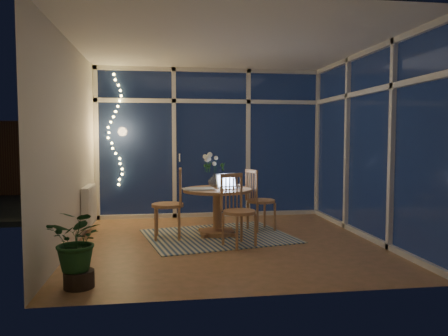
{
  "coord_description": "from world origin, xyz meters",
  "views": [
    {
      "loc": [
        -0.88,
        -5.67,
        1.4
      ],
      "look_at": [
        -0.02,
        0.25,
        0.98
      ],
      "focal_mm": 35.0,
      "sensor_mm": 36.0,
      "label": 1
    }
  ],
  "objects_px": {
    "dining_table": "(217,212)",
    "chair_front": "(239,210)",
    "flower_vase": "(214,179)",
    "chair_left": "(168,203)",
    "chair_right": "(261,199)",
    "laptop": "(230,181)",
    "potted_plant": "(78,247)"
  },
  "relations": [
    {
      "from": "dining_table",
      "to": "chair_front",
      "type": "relative_size",
      "value": 1.04
    },
    {
      "from": "chair_front",
      "to": "flower_vase",
      "type": "xyz_separation_m",
      "value": [
        -0.2,
        1.01,
        0.3
      ]
    },
    {
      "from": "flower_vase",
      "to": "chair_left",
      "type": "bearing_deg",
      "value": -147.21
    },
    {
      "from": "chair_right",
      "to": "flower_vase",
      "type": "bearing_deg",
      "value": 64.5
    },
    {
      "from": "chair_left",
      "to": "laptop",
      "type": "relative_size",
      "value": 3.13
    },
    {
      "from": "potted_plant",
      "to": "chair_right",
      "type": "bearing_deg",
      "value": 44.5
    },
    {
      "from": "potted_plant",
      "to": "dining_table",
      "type": "bearing_deg",
      "value": 52.14
    },
    {
      "from": "chair_left",
      "to": "flower_vase",
      "type": "distance_m",
      "value": 0.88
    },
    {
      "from": "dining_table",
      "to": "laptop",
      "type": "xyz_separation_m",
      "value": [
        0.18,
        -0.02,
        0.45
      ]
    },
    {
      "from": "flower_vase",
      "to": "chair_front",
      "type": "bearing_deg",
      "value": -78.88
    },
    {
      "from": "dining_table",
      "to": "flower_vase",
      "type": "bearing_deg",
      "value": 90.46
    },
    {
      "from": "chair_right",
      "to": "potted_plant",
      "type": "xyz_separation_m",
      "value": [
        -2.25,
        -2.21,
        -0.09
      ]
    },
    {
      "from": "chair_right",
      "to": "flower_vase",
      "type": "xyz_separation_m",
      "value": [
        -0.7,
        0.11,
        0.3
      ]
    },
    {
      "from": "chair_left",
      "to": "laptop",
      "type": "bearing_deg",
      "value": 100.36
    },
    {
      "from": "dining_table",
      "to": "chair_right",
      "type": "bearing_deg",
      "value": 16.67
    },
    {
      "from": "dining_table",
      "to": "laptop",
      "type": "relative_size",
      "value": 3.09
    },
    {
      "from": "laptop",
      "to": "chair_front",
      "type": "bearing_deg",
      "value": -110.85
    },
    {
      "from": "chair_left",
      "to": "chair_front",
      "type": "bearing_deg",
      "value": 61.17
    },
    {
      "from": "flower_vase",
      "to": "potted_plant",
      "type": "bearing_deg",
      "value": -123.88
    },
    {
      "from": "dining_table",
      "to": "potted_plant",
      "type": "distance_m",
      "value": 2.54
    },
    {
      "from": "chair_front",
      "to": "laptop",
      "type": "height_order",
      "value": "chair_front"
    },
    {
      "from": "chair_right",
      "to": "flower_vase",
      "type": "height_order",
      "value": "chair_right"
    },
    {
      "from": "flower_vase",
      "to": "laptop",
      "type": "bearing_deg",
      "value": -60.85
    },
    {
      "from": "dining_table",
      "to": "chair_front",
      "type": "xyz_separation_m",
      "value": [
        0.2,
        -0.7,
        0.14
      ]
    },
    {
      "from": "potted_plant",
      "to": "laptop",
      "type": "bearing_deg",
      "value": 48.7
    },
    {
      "from": "chair_right",
      "to": "chair_front",
      "type": "distance_m",
      "value": 1.03
    },
    {
      "from": "dining_table",
      "to": "chair_right",
      "type": "relative_size",
      "value": 1.04
    },
    {
      "from": "dining_table",
      "to": "flower_vase",
      "type": "xyz_separation_m",
      "value": [
        -0.0,
        0.31,
        0.44
      ]
    },
    {
      "from": "chair_left",
      "to": "chair_right",
      "type": "bearing_deg",
      "value": 106.71
    },
    {
      "from": "dining_table",
      "to": "laptop",
      "type": "distance_m",
      "value": 0.49
    },
    {
      "from": "chair_left",
      "to": "potted_plant",
      "type": "xyz_separation_m",
      "value": [
        -0.85,
        -1.86,
        -0.12
      ]
    },
    {
      "from": "chair_right",
      "to": "potted_plant",
      "type": "bearing_deg",
      "value": 117.6
    }
  ]
}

